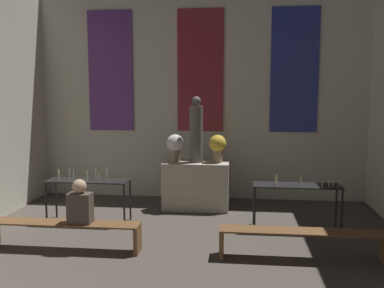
% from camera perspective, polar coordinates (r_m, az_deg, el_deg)
% --- Properties ---
extents(wall_back, '(7.67, 0.16, 4.88)m').
position_cam_1_polar(wall_back, '(9.83, 1.16, 7.04)').
color(wall_back, beige).
rests_on(wall_back, ground_plane).
extents(altar, '(1.37, 0.68, 1.00)m').
position_cam_1_polar(altar, '(9.06, 0.56, -5.52)').
color(altar, '#BCB29E').
rests_on(altar, ground_plane).
extents(statue, '(0.28, 0.28, 1.37)m').
position_cam_1_polar(statue, '(8.88, 0.57, 1.66)').
color(statue, '#5B5651').
rests_on(statue, altar).
extents(flower_vase_left, '(0.36, 0.36, 0.58)m').
position_cam_1_polar(flower_vase_left, '(8.97, -2.27, -0.17)').
color(flower_vase_left, '#937A5B').
rests_on(flower_vase_left, altar).
extents(flower_vase_right, '(0.36, 0.36, 0.58)m').
position_cam_1_polar(flower_vase_right, '(8.88, 3.43, -0.25)').
color(flower_vase_right, '#937A5B').
rests_on(flower_vase_right, altar).
extents(candle_rack_left, '(1.55, 0.50, 1.01)m').
position_cam_1_polar(candle_rack_left, '(8.31, -13.68, -5.29)').
color(candle_rack_left, black).
rests_on(candle_rack_left, ground_plane).
extents(candle_rack_right, '(1.55, 0.50, 1.02)m').
position_cam_1_polar(candle_rack_right, '(7.89, 13.81, -5.97)').
color(candle_rack_right, black).
rests_on(candle_rack_right, ground_plane).
extents(pew_back_left, '(2.42, 0.36, 0.44)m').
position_cam_1_polar(pew_back_left, '(7.10, -16.75, -10.78)').
color(pew_back_left, brown).
rests_on(pew_back_left, ground_plane).
extents(pew_back_right, '(2.42, 0.36, 0.44)m').
position_cam_1_polar(pew_back_right, '(6.63, 14.43, -11.99)').
color(pew_back_right, brown).
rests_on(pew_back_right, ground_plane).
extents(person_seated, '(0.36, 0.24, 0.69)m').
position_cam_1_polar(person_seated, '(6.89, -14.70, -7.70)').
color(person_seated, '#4C4238').
rests_on(person_seated, pew_back_left).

